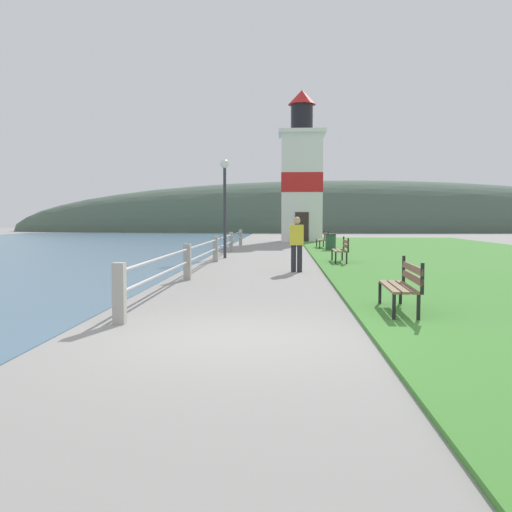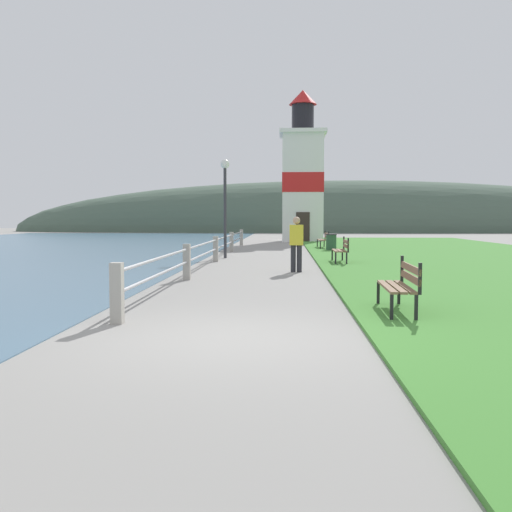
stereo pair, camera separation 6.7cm
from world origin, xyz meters
name	(u,v)px [view 2 (the right image)]	position (x,y,z in m)	size (l,w,h in m)	color
ground_plane	(227,339)	(0.00, 0.00, 0.00)	(160.00, 160.00, 0.00)	gray
grass_verge	(467,258)	(7.90, 15.17, 0.03)	(12.00, 45.51, 0.06)	#428433
seawall_railing	(216,247)	(-1.80, 13.39, 0.56)	(0.18, 24.97, 0.94)	#A8A399
park_bench_near	(401,283)	(2.72, 2.06, 0.54)	(0.54, 1.72, 0.94)	brown
park_bench_midway	(342,249)	(2.77, 12.67, 0.54)	(0.49, 1.70, 0.94)	brown
park_bench_far	(324,239)	(2.81, 22.45, 0.54)	(0.53, 1.81, 0.94)	brown
lighthouse	(302,178)	(1.94, 31.70, 4.33)	(3.13, 3.13, 10.25)	white
person_strolling	(296,242)	(1.11, 9.49, 0.90)	(0.41, 0.23, 1.66)	#28282D
trash_bin	(331,243)	(3.01, 20.27, 0.42)	(0.54, 0.54, 0.84)	#2D5138
lamp_post	(225,190)	(-1.65, 15.35, 2.74)	(0.36, 0.36, 3.96)	#333338
distant_hillside	(346,232)	(8.00, 60.34, 0.00)	(80.00, 16.00, 12.00)	#475B4C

